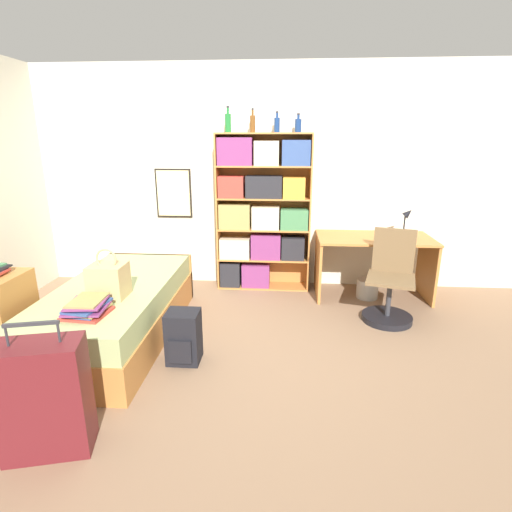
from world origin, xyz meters
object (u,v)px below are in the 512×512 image
bottle_clear (277,124)px  bottle_blue (298,125)px  desk_lamp (407,218)px  waste_bin (367,288)px  bed (117,310)px  suitcase (44,398)px  handbag (109,280)px  book_stack_on_bed (87,307)px  bottle_green (228,122)px  backpack (183,337)px  bottle_brown (253,123)px  desk (373,254)px  desk_chair (389,292)px  bookcase (261,212)px

bottle_clear → bottle_blue: bottle_clear is taller
desk_lamp → bottle_clear: bearing=174.8°
bottle_clear → waste_bin: bearing=-12.2°
bed → suitcase: (0.17, -1.41, 0.10)m
bottle_clear → desk_lamp: 1.77m
bed → handbag: bearing=-73.0°
book_stack_on_bed → bottle_green: 2.56m
handbag → bottle_clear: 2.45m
backpack → waste_bin: bearing=40.2°
bed → waste_bin: bed is taller
backpack → suitcase: bearing=-118.1°
suitcase → waste_bin: bearing=47.4°
bottle_brown → desk: bearing=-6.5°
desk → backpack: (-1.82, -1.56, -0.28)m
bottle_green → book_stack_on_bed: bearing=-111.6°
book_stack_on_bed → desk: size_ratio=0.29×
bed → bottle_blue: bottle_blue is taller
bed → book_stack_on_bed: bearing=-83.7°
desk_chair → waste_bin: 0.59m
bed → bottle_clear: bottle_clear is taller
bottle_blue → desk_chair: size_ratio=0.22×
handbag → desk: 2.85m
bottle_green → bottle_clear: (0.55, -0.03, -0.02)m
bottle_green → desk: 2.21m
desk_lamp → handbag: bearing=-151.8°
bottle_green → bottle_brown: (0.28, -0.04, -0.01)m
suitcase → waste_bin: (2.31, 2.52, -0.24)m
book_stack_on_bed → bookcase: bookcase is taller
suitcase → bottle_brown: 3.31m
bottle_green → bottle_clear: 0.55m
suitcase → desk_lamp: desk_lamp is taller
suitcase → bottle_brown: bearing=70.4°
handbag → waste_bin: (2.39, 1.40, -0.54)m
bottle_blue → bookcase: bearing=174.9°
bookcase → bottle_clear: 1.00m
suitcase → desk_chair: 3.11m
handbag → desk_chair: 2.66m
book_stack_on_bed → bookcase: 2.35m
bottle_brown → bottle_blue: bearing=-0.3°
bookcase → bottle_blue: (0.41, -0.04, 0.97)m
bottle_blue → waste_bin: (0.84, -0.22, -1.80)m
book_stack_on_bed → bed: bearing=96.3°
desk → desk_lamp: size_ratio=3.77×
bottle_blue → backpack: bearing=-118.3°
bottle_blue → desk_lamp: bearing=-5.9°
bottle_green → bottle_clear: size_ratio=1.28×
bottle_brown → bottle_blue: 0.50m
bottle_blue → waste_bin: size_ratio=0.82×
desk → desk_lamp: (0.34, 0.03, 0.42)m
bottle_clear → desk_lamp: bottle_clear is taller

